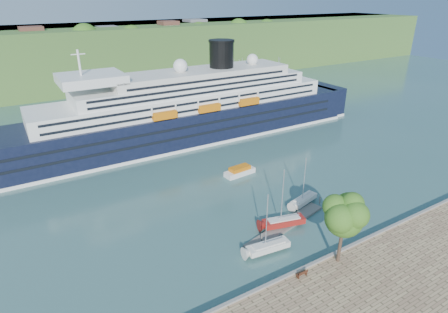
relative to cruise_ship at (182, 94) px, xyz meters
The scene contains 11 objects.
ground 58.81m from the cruise_ship, 95.08° to the right, with size 400.00×400.00×0.00m, color #335B57.
far_hillside 88.00m from the cruise_ship, 93.31° to the left, with size 400.00×50.00×24.00m, color #315522.
quay_coping 58.76m from the cruise_ship, 95.06° to the right, with size 220.00×0.50×0.30m, color slate.
cruise_ship is the anchor object (origin of this frame).
park_bench 60.33m from the cruise_ship, 100.03° to the right, with size 1.72×0.70×1.10m, color #4F2616, non-canonical shape.
promenade_tree 59.06m from the cruise_ship, 93.50° to the right, with size 7.17×7.17×11.87m, color #2E6219, non-canonical shape.
floating_pontoon 48.63m from the cruise_ship, 94.14° to the right, with size 18.97×2.32×0.42m, color slate, non-canonical shape.
sailboat_white_near 52.33m from the cruise_ship, 101.36° to the right, with size 7.63×2.12×9.86m, color silver, non-canonical shape.
sailboat_red 47.44m from the cruise_ship, 94.60° to the right, with size 8.09×2.25×10.45m, color maroon, non-canonical shape.
sailboat_white_far 43.80m from the cruise_ship, 84.13° to the right, with size 7.21×2.00×9.31m, color silver, non-canonical shape.
tender_launch 28.56m from the cruise_ship, 87.58° to the right, with size 7.17×2.45×1.98m, color #CA680B, non-canonical shape.
Camera 1 is at (-35.62, -30.22, 36.74)m, focal length 30.00 mm.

